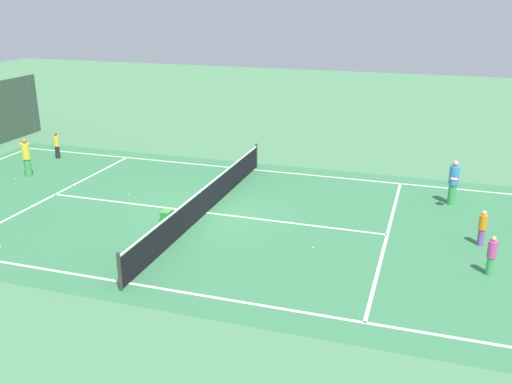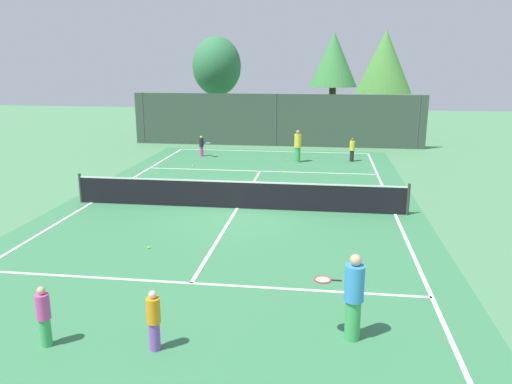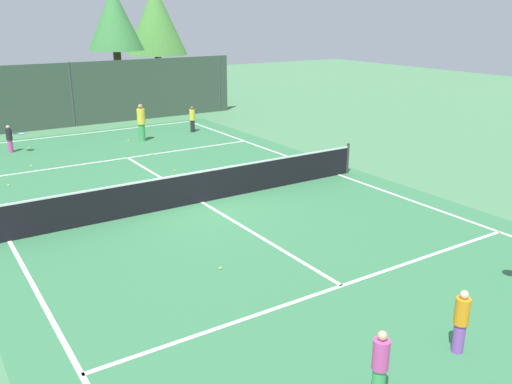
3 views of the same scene
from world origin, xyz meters
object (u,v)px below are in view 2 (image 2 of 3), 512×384
ball_crate (214,195)px  tennis_ball_6 (287,160)px  player_1 (44,316)px  tennis_ball_3 (216,155)px  player_2 (298,146)px  player_3 (353,296)px  tennis_ball_1 (149,247)px  player_0 (202,146)px  tennis_ball_2 (193,166)px  player_5 (154,320)px  player_4 (352,149)px  tennis_ball_0 (269,185)px  tennis_ball_5 (157,174)px  tennis_ball_4 (281,171)px

ball_crate → tennis_ball_6: ball_crate is taller
player_1 → tennis_ball_3: size_ratio=17.84×
player_2 → tennis_ball_3: player_2 is taller
player_3 → tennis_ball_6: size_ratio=25.77×
player_1 → tennis_ball_1: 5.11m
player_1 → tennis_ball_6: player_1 is taller
player_0 → player_2: size_ratio=0.68×
tennis_ball_1 → tennis_ball_2: bearing=98.7°
ball_crate → tennis_ball_2: (-2.44, 6.12, -0.15)m
tennis_ball_1 → player_1: bearing=-91.8°
tennis_ball_6 → tennis_ball_1: bearing=-101.9°
player_5 → tennis_ball_6: size_ratio=17.64×
tennis_ball_1 → tennis_ball_3: (-1.21, 14.53, 0.00)m
player_3 → tennis_ball_3: player_3 is taller
player_4 → tennis_ball_6: (-3.40, -0.33, -0.61)m
tennis_ball_0 → tennis_ball_6: bearing=86.9°
tennis_ball_0 → tennis_ball_3: size_ratio=1.00×
tennis_ball_1 → tennis_ball_5: 9.74m
player_5 → tennis_ball_0: bearing=87.0°
player_5 → tennis_ball_5: size_ratio=17.64×
player_4 → tennis_ball_2: player_4 is taller
ball_crate → tennis_ball_5: ball_crate is taller
player_4 → player_0: bearing=177.1°
player_2 → tennis_ball_6: 1.04m
player_0 → tennis_ball_1: size_ratio=17.27×
tennis_ball_5 → ball_crate: bearing=-47.9°
player_0 → tennis_ball_1: player_0 is taller
player_0 → tennis_ball_3: 0.97m
player_1 → tennis_ball_4: player_1 is taller
player_5 → tennis_ball_1: size_ratio=17.64×
player_4 → ball_crate: size_ratio=2.92×
player_2 → ball_crate: (-2.72, -7.91, -0.68)m
tennis_ball_2 → player_3: bearing=-65.2°
player_0 → tennis_ball_1: (1.93, -14.23, -0.56)m
ball_crate → tennis_ball_3: ball_crate is taller
player_2 → tennis_ball_0: size_ratio=25.43×
tennis_ball_0 → tennis_ball_3: (-3.74, 6.62, 0.00)m
tennis_ball_3 → tennis_ball_4: (4.01, -3.89, 0.00)m
tennis_ball_0 → player_2: bearing=80.6°
player_0 → tennis_ball_6: 4.86m
ball_crate → tennis_ball_2: 6.59m
player_2 → player_1: bearing=-101.1°
player_2 → tennis_ball_1: size_ratio=25.43×
player_2 → tennis_ball_3: size_ratio=25.43×
player_4 → ball_crate: player_4 is taller
player_1 → player_3: size_ratio=0.69×
tennis_ball_1 → player_3: bearing=-37.0°
tennis_ball_6 → tennis_ball_4: bearing=-90.7°
player_1 → tennis_ball_5: bearing=100.8°
player_2 → tennis_ball_2: (-5.16, -1.80, -0.83)m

